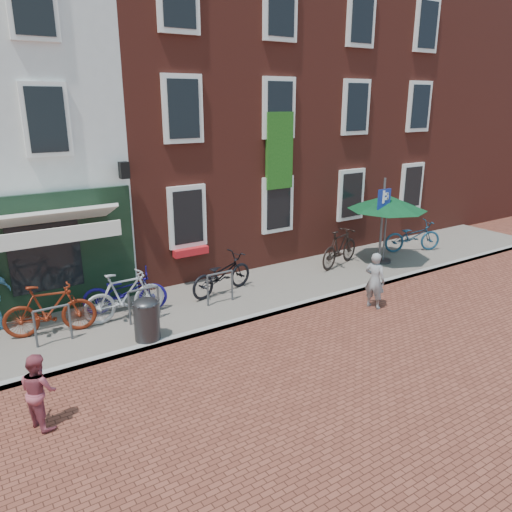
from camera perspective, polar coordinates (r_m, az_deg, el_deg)
ground at (r=11.54m, az=-3.36°, el=-8.32°), size 80.00×80.00×0.00m
sidewalk at (r=13.16m, az=-2.84°, el=-4.71°), size 24.00×3.00×0.10m
building_brick_mid at (r=17.56m, az=-9.65°, el=17.19°), size 6.00×8.00×10.00m
building_brick_right at (r=20.72m, az=6.44°, el=17.33°), size 6.00×8.00×10.00m
filler_right at (r=25.34m, az=18.29°, el=15.47°), size 7.00×8.00×9.00m
litter_bin at (r=10.86m, az=-12.47°, el=-6.86°), size 0.55×0.55×1.00m
parking_sign at (r=15.28m, az=14.36°, el=4.90°), size 0.50×0.07×2.75m
parasol at (r=15.78m, az=14.88°, el=6.28°), size 2.41×2.41×2.25m
woman at (r=12.73m, az=13.48°, el=-2.75°), size 0.50×0.61×1.44m
boy at (r=8.83m, az=-23.70°, el=-13.96°), size 0.66×0.74×1.26m
bicycle_1 at (r=11.70m, az=-22.62°, el=-5.70°), size 2.00×0.96×1.16m
bicycle_2 at (r=12.36m, az=-14.83°, el=-3.96°), size 2.10×1.31×1.04m
bicycle_3 at (r=11.95m, az=-14.88°, el=-4.41°), size 1.93×0.55×1.16m
bicycle_4 at (r=13.14m, az=-3.96°, el=-2.10°), size 2.09×1.11×1.04m
bicycle_5 at (r=15.47m, az=9.60°, el=0.94°), size 2.00×1.08×1.16m
bicycle_6 at (r=17.59m, az=17.54°, el=2.18°), size 2.10×1.37×1.04m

